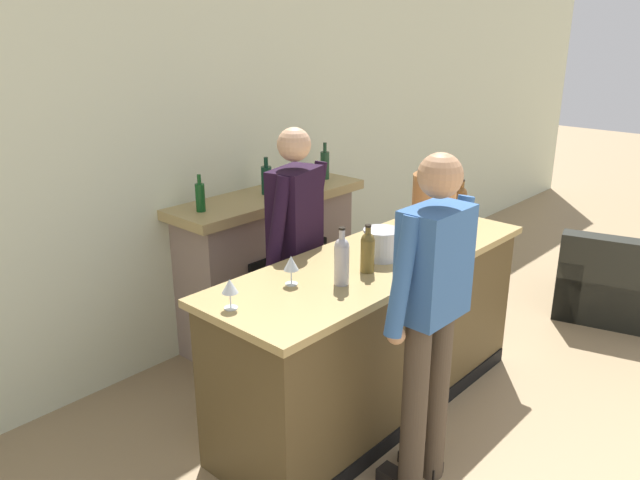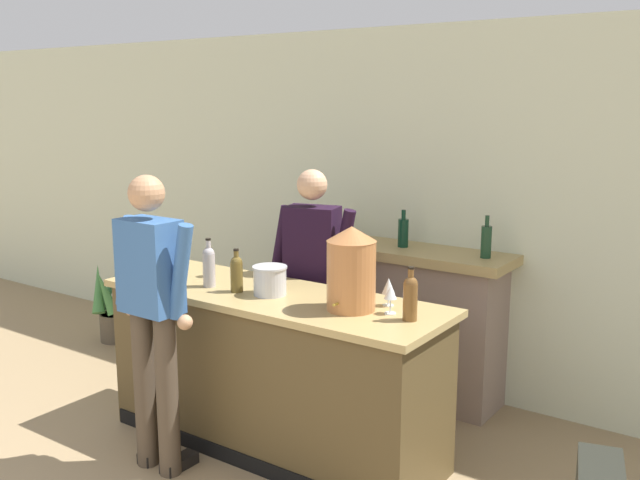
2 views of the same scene
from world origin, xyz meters
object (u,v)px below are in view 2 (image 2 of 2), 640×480
object	(u,v)px
wine_bottle_burgundy_dark	(237,272)
person_bartender	(312,281)
wine_glass_front_left	(209,260)
wine_glass_near_bucket	(389,287)
wine_bottle_cabernet_heavy	(209,265)
wine_glass_by_dispenser	(168,253)
wine_glass_back_row	(390,294)
potted_plant_corner	(114,306)
fireplace_stone	(404,320)
wine_bottle_merlot_tall	(410,296)
person_customer	(153,311)
copper_dispenser	(351,268)
ice_bucket_steel	(270,280)

from	to	relation	value
wine_bottle_burgundy_dark	person_bartender	bearing A→B (deg)	80.86
wine_glass_front_left	wine_glass_near_bucket	bearing A→B (deg)	3.76
wine_bottle_cabernet_heavy	wine_glass_by_dispenser	size ratio (longest dim) A/B	2.05
person_bartender	wine_glass_back_row	xyz separation A→B (m)	(0.92, -0.52, 0.17)
potted_plant_corner	wine_glass_back_row	size ratio (longest dim) A/B	4.57
wine_bottle_burgundy_dark	wine_bottle_cabernet_heavy	world-z (taller)	wine_bottle_cabernet_heavy
fireplace_stone	wine_bottle_merlot_tall	size ratio (longest dim) A/B	5.37
wine_glass_front_left	person_customer	bearing A→B (deg)	-72.18
person_customer	wine_glass_back_row	size ratio (longest dim) A/B	11.18
fireplace_stone	person_customer	distance (m)	2.03
wine_bottle_cabernet_heavy	wine_bottle_merlot_tall	world-z (taller)	wine_bottle_cabernet_heavy
person_customer	wine_glass_near_bucket	size ratio (longest dim) A/B	10.70
fireplace_stone	person_bartender	bearing A→B (deg)	-119.48
person_customer	person_bartender	world-z (taller)	person_customer
wine_bottle_cabernet_heavy	wine_glass_near_bucket	distance (m)	1.20
wine_glass_back_row	wine_glass_by_dispenser	distance (m)	1.85
copper_dispenser	wine_bottle_burgundy_dark	bearing A→B (deg)	-173.81
copper_dispenser	wine_bottle_burgundy_dark	distance (m)	0.81
copper_dispenser	wine_glass_back_row	world-z (taller)	copper_dispenser
ice_bucket_steel	wine_glass_back_row	size ratio (longest dim) A/B	1.35
copper_dispenser	person_bartender	bearing A→B (deg)	140.09
wine_bottle_burgundy_dark	wine_glass_back_row	distance (m)	1.03
fireplace_stone	wine_bottle_cabernet_heavy	bearing A→B (deg)	-118.09
wine_glass_near_bucket	potted_plant_corner	bearing A→B (deg)	169.88
wine_glass_back_row	wine_glass_front_left	size ratio (longest dim) A/B	0.99
person_customer	copper_dispenser	world-z (taller)	person_customer
person_bartender	wine_bottle_burgundy_dark	distance (m)	0.70
person_bartender	wine_glass_back_row	bearing A→B (deg)	-29.53
potted_plant_corner	wine_bottle_cabernet_heavy	xyz separation A→B (m)	(2.06, -0.86, 0.84)
wine_bottle_burgundy_dark	wine_glass_near_bucket	size ratio (longest dim) A/B	1.64
person_bartender	wine_glass_near_bucket	bearing A→B (deg)	-25.09
wine_bottle_cabernet_heavy	potted_plant_corner	bearing A→B (deg)	157.36
copper_dispenser	wine_bottle_burgundy_dark	size ratio (longest dim) A/B	1.77
fireplace_stone	wine_bottle_burgundy_dark	bearing A→B (deg)	-109.99
person_customer	wine_bottle_burgundy_dark	size ratio (longest dim) A/B	6.51
copper_dispenser	wine_bottle_burgundy_dark	world-z (taller)	copper_dispenser
wine_glass_by_dispenser	potted_plant_corner	bearing A→B (deg)	155.91
person_customer	ice_bucket_steel	xyz separation A→B (m)	(0.40, 0.60, 0.11)
potted_plant_corner	wine_glass_back_row	xyz separation A→B (m)	(3.31, -0.71, 0.81)
wine_glass_by_dispenser	wine_glass_back_row	bearing A→B (deg)	-1.60
copper_dispenser	wine_bottle_merlot_tall	distance (m)	0.39
potted_plant_corner	copper_dispenser	xyz separation A→B (m)	(3.08, -0.76, 0.94)
wine_bottle_merlot_tall	wine_glass_back_row	size ratio (longest dim) A/B	1.88
wine_glass_by_dispenser	person_bartender	bearing A→B (deg)	26.66
copper_dispenser	wine_glass_near_bucket	size ratio (longest dim) A/B	2.90
potted_plant_corner	ice_bucket_steel	size ratio (longest dim) A/B	3.40
wine_glass_near_bucket	wine_glass_front_left	bearing A→B (deg)	-176.24
fireplace_stone	person_bartender	size ratio (longest dim) A/B	0.93
ice_bucket_steel	wine_glass_back_row	distance (m)	0.81
wine_bottle_burgundy_dark	wine_bottle_merlot_tall	size ratio (longest dim) A/B	0.92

